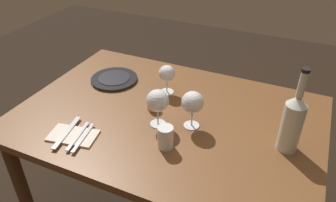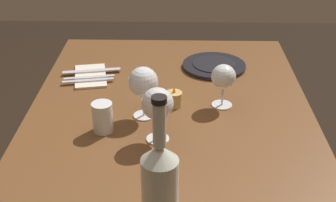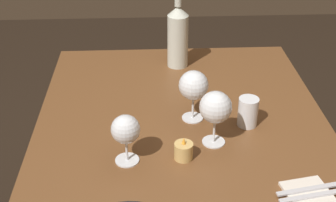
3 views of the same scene
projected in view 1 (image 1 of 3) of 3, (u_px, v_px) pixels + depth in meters
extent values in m
cube|color=brown|center=(168.00, 118.00, 1.45)|extent=(1.30, 0.90, 0.04)
cylinder|color=#50311A|center=(298.00, 163.00, 1.74)|extent=(0.06, 0.06, 0.70)
cylinder|color=#50311A|center=(111.00, 110.00, 2.14)|extent=(0.06, 0.06, 0.70)
cylinder|color=#50311A|center=(24.00, 194.00, 1.57)|extent=(0.06, 0.06, 0.70)
cylinder|color=white|center=(167.00, 92.00, 1.59)|extent=(0.07, 0.07, 0.00)
cylinder|color=white|center=(167.00, 85.00, 1.57)|extent=(0.01, 0.01, 0.07)
sphere|color=white|center=(167.00, 73.00, 1.54)|extent=(0.08, 0.08, 0.08)
cylinder|color=#42070F|center=(167.00, 74.00, 1.54)|extent=(0.06, 0.06, 0.02)
cylinder|color=white|center=(191.00, 125.00, 1.37)|extent=(0.07, 0.07, 0.00)
cylinder|color=white|center=(192.00, 118.00, 1.35)|extent=(0.01, 0.01, 0.08)
sphere|color=white|center=(193.00, 102.00, 1.31)|extent=(0.09, 0.09, 0.09)
cylinder|color=#42070F|center=(193.00, 103.00, 1.31)|extent=(0.07, 0.07, 0.02)
cylinder|color=white|center=(158.00, 124.00, 1.38)|extent=(0.07, 0.07, 0.00)
cylinder|color=white|center=(158.00, 116.00, 1.36)|extent=(0.01, 0.01, 0.08)
sphere|color=white|center=(158.00, 100.00, 1.31)|extent=(0.09, 0.09, 0.09)
cylinder|color=#42070F|center=(158.00, 101.00, 1.31)|extent=(0.07, 0.07, 0.03)
cylinder|color=silver|center=(291.00, 127.00, 1.20)|extent=(0.08, 0.08, 0.20)
cone|color=silver|center=(298.00, 101.00, 1.14)|extent=(0.08, 0.08, 0.03)
cylinder|color=silver|center=(302.00, 84.00, 1.10)|extent=(0.03, 0.03, 0.10)
cylinder|color=black|center=(306.00, 70.00, 1.07)|extent=(0.03, 0.03, 0.01)
cylinder|color=white|center=(165.00, 137.00, 1.24)|extent=(0.06, 0.06, 0.09)
cylinder|color=silver|center=(165.00, 141.00, 1.25)|extent=(0.05, 0.05, 0.04)
cylinder|color=#DBB266|center=(153.00, 104.00, 1.46)|extent=(0.05, 0.05, 0.05)
cylinder|color=white|center=(153.00, 106.00, 1.46)|extent=(0.04, 0.04, 0.03)
cone|color=#F99E2D|center=(153.00, 98.00, 1.44)|extent=(0.01, 0.01, 0.02)
cylinder|color=black|center=(114.00, 79.00, 1.69)|extent=(0.24, 0.24, 0.01)
cylinder|color=black|center=(114.00, 78.00, 1.68)|extent=(0.16, 0.16, 0.00)
cube|color=silver|center=(73.00, 135.00, 1.31)|extent=(0.21, 0.14, 0.01)
cube|color=silver|center=(78.00, 136.00, 1.30)|extent=(0.05, 0.18, 0.00)
cube|color=silver|center=(83.00, 138.00, 1.29)|extent=(0.05, 0.18, 0.00)
cube|color=silver|center=(67.00, 132.00, 1.32)|extent=(0.06, 0.21, 0.00)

